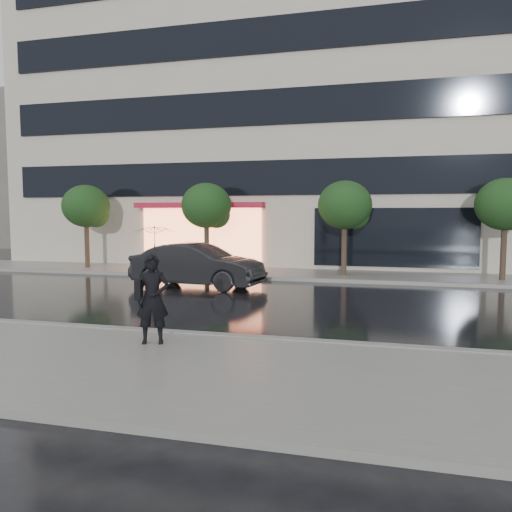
% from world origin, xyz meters
% --- Properties ---
extents(ground, '(120.00, 120.00, 0.00)m').
position_xyz_m(ground, '(0.00, 0.00, 0.00)').
color(ground, black).
rests_on(ground, ground).
extents(sidewalk_near, '(60.00, 4.50, 0.12)m').
position_xyz_m(sidewalk_near, '(0.00, -3.25, 0.06)').
color(sidewalk_near, slate).
rests_on(sidewalk_near, ground).
extents(sidewalk_far, '(60.00, 3.50, 0.12)m').
position_xyz_m(sidewalk_far, '(0.00, 10.25, 0.06)').
color(sidewalk_far, slate).
rests_on(sidewalk_far, ground).
extents(curb_near, '(60.00, 0.25, 0.14)m').
position_xyz_m(curb_near, '(0.00, -1.00, 0.07)').
color(curb_near, gray).
rests_on(curb_near, ground).
extents(curb_far, '(60.00, 0.25, 0.14)m').
position_xyz_m(curb_far, '(0.00, 8.50, 0.07)').
color(curb_far, gray).
rests_on(curb_far, ground).
extents(office_building, '(30.00, 12.76, 18.00)m').
position_xyz_m(office_building, '(-0.00, 17.97, 9.00)').
color(office_building, beige).
rests_on(office_building, ground).
extents(tree_far_west, '(2.20, 2.20, 3.99)m').
position_xyz_m(tree_far_west, '(-8.94, 10.03, 2.92)').
color(tree_far_west, '#33261C').
rests_on(tree_far_west, ground).
extents(tree_mid_west, '(2.20, 2.20, 3.99)m').
position_xyz_m(tree_mid_west, '(-2.94, 10.03, 2.92)').
color(tree_mid_west, '#33261C').
rests_on(tree_mid_west, ground).
extents(tree_mid_east, '(2.20, 2.20, 3.99)m').
position_xyz_m(tree_mid_east, '(3.06, 10.03, 2.92)').
color(tree_mid_east, '#33261C').
rests_on(tree_mid_east, ground).
extents(tree_far_east, '(2.20, 2.20, 3.99)m').
position_xyz_m(tree_far_east, '(9.06, 10.03, 2.92)').
color(tree_far_east, '#33261C').
rests_on(tree_far_east, ground).
extents(parked_car, '(4.94, 2.18, 1.58)m').
position_xyz_m(parked_car, '(-1.88, 6.00, 0.79)').
color(parked_car, black).
rests_on(parked_car, ground).
extents(pedestrian_with_umbrella, '(1.03, 1.04, 2.30)m').
position_xyz_m(pedestrian_with_umbrella, '(0.33, -1.97, 1.53)').
color(pedestrian_with_umbrella, black).
rests_on(pedestrian_with_umbrella, sidewalk_near).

